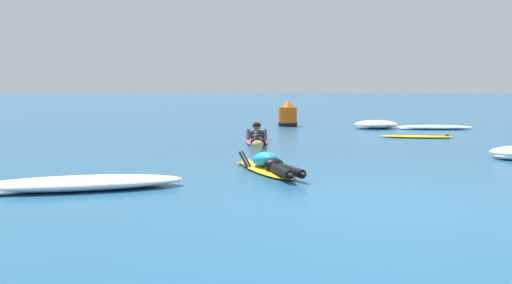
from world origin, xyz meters
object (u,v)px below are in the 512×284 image
surfer_near (268,164)px  channel_marker_buoy (288,116)px  surfer_far (257,138)px  drifting_surfboard (418,136)px

surfer_near → channel_marker_buoy: size_ratio=2.83×
surfer_far → channel_marker_buoy: (0.82, 5.61, 0.21)m
surfer_far → channel_marker_buoy: bearing=81.7°
surfer_near → surfer_far: size_ratio=0.97×
surfer_near → surfer_far: (-0.39, 4.65, 0.00)m
surfer_near → surfer_far: 4.67m
drifting_surfboard → channel_marker_buoy: size_ratio=2.24×
surfer_near → channel_marker_buoy: 10.27m
surfer_near → channel_marker_buoy: (0.43, 10.26, 0.21)m
surfer_far → channel_marker_buoy: size_ratio=2.91×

